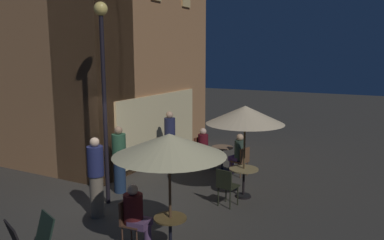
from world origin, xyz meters
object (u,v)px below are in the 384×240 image
Objects in this scene: patron_standing_3 at (170,139)px; patron_seated_0 at (136,212)px; cafe_table_1 at (244,176)px; patron_seated_1 at (238,152)px; cafe_table_0 at (170,230)px; cafe_table_2 at (222,154)px; street_lamp_near_corner at (103,71)px; patio_umbrella_1 at (245,115)px; cafe_chair_0 at (130,218)px; cafe_chair_1 at (226,184)px; patron_seated_2 at (204,145)px; patron_standing_4 at (119,159)px; patron_standing_5 at (96,177)px; cafe_chair_3 at (201,149)px; cafe_chair_2 at (242,159)px; patio_umbrella_0 at (169,145)px.

patron_seated_0 is at bearing -52.65° from patron_standing_3.
cafe_table_1 is 0.59× the size of patron_seated_1.
cafe_table_2 is at bearing 13.22° from cafe_table_0.
street_lamp_near_corner reaches higher than cafe_table_0.
street_lamp_near_corner is 3.73× the size of patron_seated_1.
cafe_table_2 is 0.60× the size of patron_seated_1.
patio_umbrella_1 is 3.88m from cafe_chair_0.
patron_seated_2 reaches higher than cafe_chair_1.
patio_umbrella_1 is 3.77m from patron_seated_0.
patron_seated_2 is 0.72× the size of patron_standing_4.
patron_standing_3 is at bearing 63.74° from cafe_chair_1.
cafe_table_0 is 0.39× the size of patron_standing_5.
patron_standing_5 is (-4.58, 0.44, 0.20)m from patron_seated_2.
patron_seated_0 reaches higher than cafe_table_1.
patron_standing_5 is at bearing -84.34° from cafe_chair_3.
patron_standing_5 is at bearing 148.46° from cafe_chair_0.
patron_standing_4 is at bearing 53.28° from cafe_table_0.
cafe_chair_2 is 0.69× the size of patron_seated_2.
patron_standing_4 reaches higher than patron_seated_1.
patio_umbrella_0 is at bearing -61.00° from patron_seated_2.
cafe_table_0 is 0.30× the size of patio_umbrella_1.
patron_standing_4 is (-2.78, 2.37, 0.37)m from cafe_chair_2.
patron_seated_2 is at bearing 45.59° from cafe_chair_1.
cafe_chair_3 is 1.47m from patron_seated_1.
cafe_table_2 is 0.43× the size of patron_standing_4.
cafe_chair_3 reaches higher than cafe_chair_2.
cafe_chair_3 is at bearing 98.69° from patron_seated_0.
street_lamp_near_corner is 4.83m from cafe_table_2.
cafe_table_0 is 0.86m from cafe_chair_0.
patron_seated_2 is 0.69× the size of patron_standing_3.
patron_standing_5 is at bearing -69.46° from patron_standing_3.
patio_umbrella_0 is 2.92m from cafe_chair_1.
cafe_chair_3 reaches higher than cafe_table_0.
cafe_chair_0 is at bearing 180.00° from patron_seated_0.
cafe_table_1 is 3.54m from cafe_chair_0.
patio_umbrella_1 is at bearing -55.17° from street_lamp_near_corner.
cafe_chair_2 is 0.48× the size of patron_standing_3.
patron_standing_3 is (-0.47, 1.62, 0.39)m from cafe_table_2.
street_lamp_near_corner is 6.33× the size of cafe_table_1.
cafe_chair_3 is at bearing 21.08° from cafe_table_0.
patio_umbrella_0 is at bearing 113.94° from patron_seated_1.
cafe_table_0 is 3.56m from patron_standing_4.
cafe_chair_3 is at bearing 4.01° from cafe_chair_2.
patron_seated_1 reaches higher than cafe_chair_1.
cafe_table_1 is 0.59× the size of patron_seated_2.
cafe_table_0 is 0.40× the size of patron_standing_4.
patron_standing_3 is (4.64, 2.82, -1.12)m from patio_umbrella_0.
patron_seated_0 reaches higher than cafe_table_0.
cafe_table_0 is 0.81× the size of cafe_chair_2.
street_lamp_near_corner is at bearing -73.08° from patron_standing_3.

